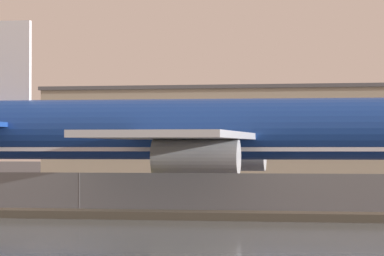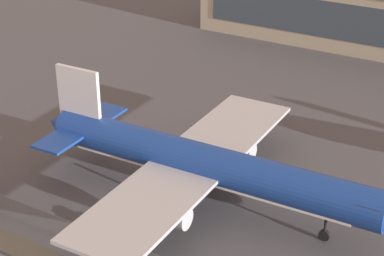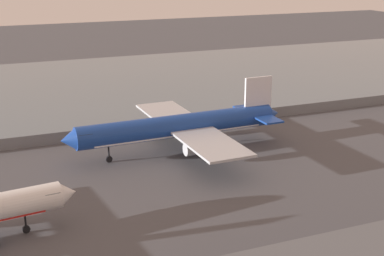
# 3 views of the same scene
# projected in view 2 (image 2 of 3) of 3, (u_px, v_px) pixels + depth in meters

# --- Properties ---
(ground_plane) EXTENTS (500.00, 500.00, 0.00)m
(ground_plane) POSITION_uv_depth(u_px,v_px,m) (163.00, 184.00, 85.99)
(ground_plane) COLOR #4C4C51
(perimeter_fence) EXTENTS (280.00, 0.10, 2.76)m
(perimeter_fence) POSITION_uv_depth(u_px,v_px,m) (86.00, 237.00, 73.11)
(perimeter_fence) COLOR slate
(perimeter_fence) RESTS_ON ground
(cargo_jet_blue) EXTENTS (50.09, 42.69, 14.95)m
(cargo_jet_blue) POSITION_uv_depth(u_px,v_px,m) (202.00, 164.00, 79.39)
(cargo_jet_blue) COLOR #193D93
(cargo_jet_blue) RESTS_ON ground
(baggage_tug) EXTENTS (3.55, 3.09, 1.80)m
(baggage_tug) POSITION_uv_depth(u_px,v_px,m) (108.00, 230.00, 75.35)
(baggage_tug) COLOR yellow
(baggage_tug) RESTS_ON ground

